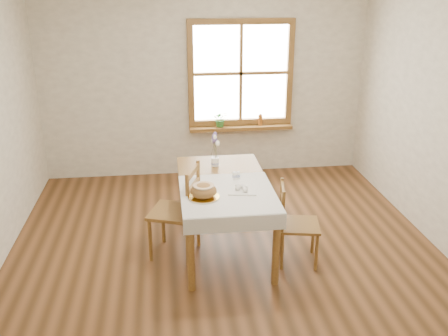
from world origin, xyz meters
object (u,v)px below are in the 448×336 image
at_px(flower_vase, 215,162).
at_px(chair_right, 299,224).
at_px(chair_left, 174,210).
at_px(bread_plate, 204,197).
at_px(dining_table, 224,189).

bearing_deg(flower_vase, chair_right, -47.50).
xyz_separation_m(chair_left, flower_vase, (0.47, 0.52, 0.31)).
height_order(chair_left, bread_plate, chair_left).
xyz_separation_m(chair_right, bread_plate, (-0.94, -0.02, 0.35)).
height_order(chair_left, flower_vase, chair_left).
bearing_deg(flower_vase, bread_plate, -103.19).
bearing_deg(dining_table, flower_vase, 95.61).
relative_size(bread_plate, flower_vase, 3.05).
bearing_deg(chair_right, dining_table, 73.01).
distance_m(chair_left, bread_plate, 0.51).
xyz_separation_m(chair_left, chair_right, (1.22, -0.30, -0.07)).
height_order(dining_table, flower_vase, flower_vase).
distance_m(dining_table, chair_right, 0.83).
relative_size(chair_right, bread_plate, 2.88).
height_order(chair_left, chair_right, chair_left).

